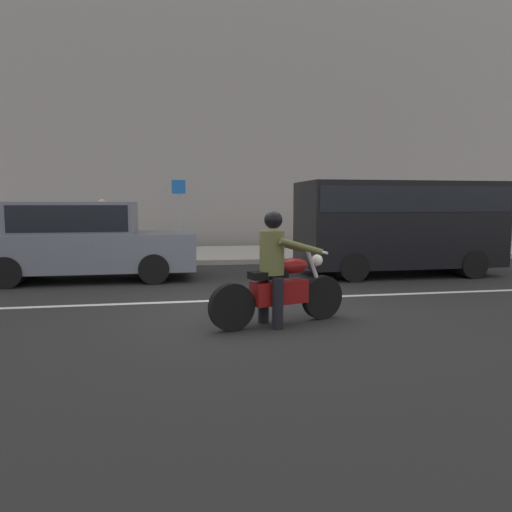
# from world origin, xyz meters

# --- Properties ---
(ground_plane) EXTENTS (80.00, 80.00, 0.00)m
(ground_plane) POSITION_xyz_m (0.00, 0.00, 0.00)
(ground_plane) COLOR #242424
(sidewalk_slab) EXTENTS (40.00, 4.40, 0.14)m
(sidewalk_slab) POSITION_xyz_m (0.00, 8.00, 0.07)
(sidewalk_slab) COLOR #A8A399
(sidewalk_slab) RESTS_ON ground_plane
(building_facade) EXTENTS (40.00, 1.40, 14.92)m
(building_facade) POSITION_xyz_m (0.00, 11.40, 7.46)
(building_facade) COLOR gray
(building_facade) RESTS_ON ground_plane
(lane_marking_stripe) EXTENTS (18.00, 0.14, 0.01)m
(lane_marking_stripe) POSITION_xyz_m (0.14, 0.90, 0.00)
(lane_marking_stripe) COLOR silver
(lane_marking_stripe) RESTS_ON ground_plane
(motorcycle_with_rider_olive) EXTENTS (2.03, 0.88, 1.59)m
(motorcycle_with_rider_olive) POSITION_xyz_m (0.31, -0.91, 0.65)
(motorcycle_with_rider_olive) COLOR black
(motorcycle_with_rider_olive) RESTS_ON ground_plane
(parked_van_black) EXTENTS (4.59, 1.96, 2.18)m
(parked_van_black) POSITION_xyz_m (4.16, 3.28, 1.27)
(parked_van_black) COLOR black
(parked_van_black) RESTS_ON ground_plane
(parked_sedan_slate_gray) EXTENTS (4.65, 1.82, 1.72)m
(parked_sedan_slate_gray) POSITION_xyz_m (-3.02, 3.69, 0.88)
(parked_sedan_slate_gray) COLOR slate
(parked_sedan_slate_gray) RESTS_ON ground_plane
(street_sign_post) EXTENTS (0.44, 0.08, 2.33)m
(street_sign_post) POSITION_xyz_m (-0.83, 8.48, 1.56)
(street_sign_post) COLOR gray
(street_sign_post) RESTS_ON sidewalk_slab
(pedestrian_bystander) EXTENTS (0.34, 0.34, 1.68)m
(pedestrian_bystander) POSITION_xyz_m (-3.06, 7.28, 1.12)
(pedestrian_bystander) COLOR black
(pedestrian_bystander) RESTS_ON sidewalk_slab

